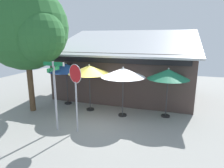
% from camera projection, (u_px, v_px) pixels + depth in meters
% --- Properties ---
extents(ground_plane, '(28.00, 28.00, 0.10)m').
position_uv_depth(ground_plane, '(106.00, 121.00, 9.81)').
color(ground_plane, gray).
extents(cafe_building, '(9.36, 5.79, 4.66)m').
position_uv_depth(cafe_building, '(126.00, 72.00, 13.79)').
color(cafe_building, '#473833').
rests_on(cafe_building, ground).
extents(street_sign_post, '(0.97, 0.91, 3.09)m').
position_uv_depth(street_sign_post, '(55.00, 89.00, 8.33)').
color(street_sign_post, '#A8AAB2').
rests_on(street_sign_post, ground).
extents(stop_sign, '(0.74, 0.34, 3.00)m').
position_uv_depth(stop_sign, '(76.00, 85.00, 8.15)').
color(stop_sign, '#A8AAB2').
rests_on(stop_sign, ground).
extents(patio_umbrella_royal_blue_left, '(2.15, 2.15, 2.60)m').
position_uv_depth(patio_umbrella_royal_blue_left, '(66.00, 68.00, 11.70)').
color(patio_umbrella_royal_blue_left, black).
rests_on(patio_umbrella_royal_blue_left, ground).
extents(patio_umbrella_mustard_center, '(2.29, 2.29, 2.65)m').
position_uv_depth(patio_umbrella_mustard_center, '(89.00, 70.00, 10.63)').
color(patio_umbrella_mustard_center, black).
rests_on(patio_umbrella_mustard_center, ground).
extents(patio_umbrella_ivory_right, '(2.27, 2.27, 2.64)m').
position_uv_depth(patio_umbrella_ivory_right, '(123.00, 73.00, 9.81)').
color(patio_umbrella_ivory_right, black).
rests_on(patio_umbrella_ivory_right, ground).
extents(patio_umbrella_forest_green_far_right, '(2.10, 2.10, 2.60)m').
position_uv_depth(patio_umbrella_forest_green_far_right, '(168.00, 74.00, 9.70)').
color(patio_umbrella_forest_green_far_right, black).
rests_on(patio_umbrella_forest_green_far_right, ground).
extents(shade_tree, '(4.73, 4.47, 6.82)m').
position_uv_depth(shade_tree, '(27.00, 29.00, 9.94)').
color(shade_tree, brown).
rests_on(shade_tree, ground).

